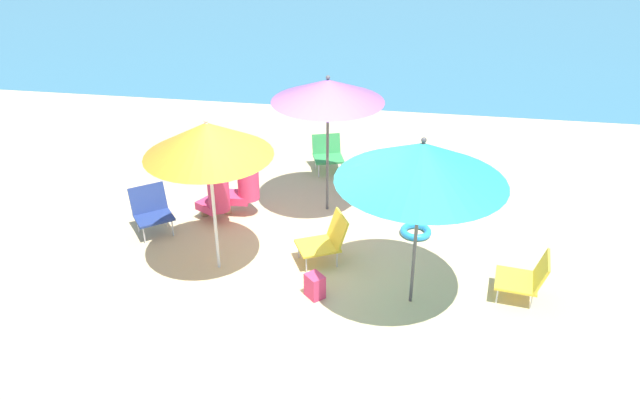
{
  "coord_description": "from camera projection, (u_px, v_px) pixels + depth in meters",
  "views": [
    {
      "loc": [
        1.42,
        -6.77,
        4.65
      ],
      "look_at": [
        0.28,
        0.44,
        0.7
      ],
      "focal_mm": 35.46,
      "sensor_mm": 36.0,
      "label": 1
    }
  ],
  "objects": [
    {
      "name": "ground_plane",
      "position": [
        294.0,
        261.0,
        8.29
      ],
      "size": [
        40.0,
        40.0,
        0.0
      ],
      "primitive_type": "plane",
      "color": "#D3BC8C"
    },
    {
      "name": "sea_water",
      "position": [
        376.0,
        23.0,
        20.29
      ],
      "size": [
        40.0,
        16.0,
        0.01
      ],
      "primitive_type": "cube",
      "color": "teal",
      "rests_on": "ground_plane"
    },
    {
      "name": "umbrella_purple",
      "position": [
        328.0,
        91.0,
        8.65
      ],
      "size": [
        1.58,
        1.58,
        2.07
      ],
      "color": "#4C4C51",
      "rests_on": "ground_plane"
    },
    {
      "name": "umbrella_teal",
      "position": [
        422.0,
        162.0,
        6.68
      ],
      "size": [
        1.87,
        1.87,
        2.11
      ],
      "color": "#4C4C51",
      "rests_on": "ground_plane"
    },
    {
      "name": "umbrella_orange",
      "position": [
        208.0,
        139.0,
        7.32
      ],
      "size": [
        1.54,
        1.54,
        2.05
      ],
      "color": "silver",
      "rests_on": "ground_plane"
    },
    {
      "name": "beach_chair_a",
      "position": [
        527.0,
        277.0,
        7.45
      ],
      "size": [
        0.64,
        0.58,
        0.6
      ],
      "rotation": [
        0.0,
        0.0,
        -3.28
      ],
      "color": "gold",
      "rests_on": "ground_plane"
    },
    {
      "name": "beach_chair_b",
      "position": [
        327.0,
        152.0,
        10.58
      ],
      "size": [
        0.61,
        0.63,
        0.58
      ],
      "rotation": [
        0.0,
        0.0,
        -1.26
      ],
      "color": "#33934C",
      "rests_on": "ground_plane"
    },
    {
      "name": "beach_chair_c",
      "position": [
        326.0,
        239.0,
        8.13
      ],
      "size": [
        0.74,
        0.67,
        0.65
      ],
      "rotation": [
        0.0,
        0.0,
        -2.68
      ],
      "color": "gold",
      "rests_on": "ground_plane"
    },
    {
      "name": "beach_chair_d",
      "position": [
        151.0,
        209.0,
        8.79
      ],
      "size": [
        0.7,
        0.7,
        0.65
      ],
      "rotation": [
        0.0,
        0.0,
        -0.91
      ],
      "color": "navy",
      "rests_on": "ground_plane"
    },
    {
      "name": "person_a",
      "position": [
        216.0,
        193.0,
        8.98
      ],
      "size": [
        0.54,
        0.46,
        0.94
      ],
      "rotation": [
        0.0,
        0.0,
        2.64
      ],
      "color": "#DB3866",
      "rests_on": "ground_plane"
    },
    {
      "name": "person_b",
      "position": [
        245.0,
        184.0,
        9.16
      ],
      "size": [
        0.56,
        0.34,
        0.98
      ],
      "rotation": [
        0.0,
        0.0,
        3.21
      ],
      "color": "#DB3866",
      "rests_on": "ground_plane"
    },
    {
      "name": "swim_ring",
      "position": [
        416.0,
        231.0,
        8.86
      ],
      "size": [
        0.44,
        0.44,
        0.1
      ],
      "primitive_type": "torus",
      "color": "#238CD8",
      "rests_on": "ground_plane"
    },
    {
      "name": "beach_bag",
      "position": [
        315.0,
        286.0,
        7.55
      ],
      "size": [
        0.28,
        0.28,
        0.3
      ],
      "primitive_type": "cube",
      "rotation": [
        0.0,
        0.0,
        5.48
      ],
      "color": "#DB3866",
      "rests_on": "ground_plane"
    }
  ]
}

